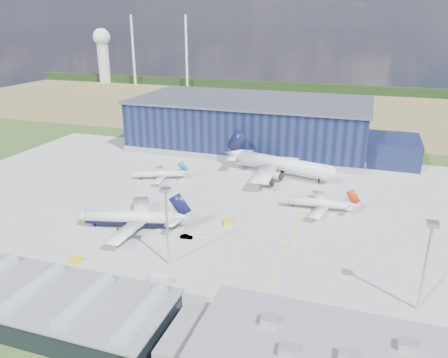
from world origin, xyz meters
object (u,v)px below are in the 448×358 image
gse_tug_b (76,260)px  car_a (253,323)px  airliner_navy (129,211)px  light_mast_east (428,252)px  hangar (256,126)px  gse_cart_b (260,166)px  light_mast_center (167,214)px  airliner_red (318,199)px  gse_van_a (159,280)px  gse_tug_a (228,222)px  gse_van_b (349,202)px  airliner_regional (158,171)px  airliner_widebody (283,157)px  car_b (186,237)px  gse_cart_a (267,181)px

gse_tug_b → car_a: (54.70, -10.30, -0.20)m
airliner_navy → light_mast_east: bearing=155.3°
hangar → gse_cart_b: 36.15m
light_mast_center → airliner_red: light_mast_center is taller
gse_van_a → car_a: gse_van_a is taller
car_a → gse_tug_a: bearing=20.1°
light_mast_center → gse_van_b: bearing=52.4°
airliner_regional → gse_cart_b: size_ratio=7.78×
airliner_red → gse_van_b: airliner_red is taller
hangar → airliner_widebody: bearing=-61.4°
airliner_widebody → gse_tug_a: bearing=-84.5°
gse_van_a → car_b: gse_van_a is taller
gse_cart_a → airliner_red: bearing=-42.6°
light_mast_east → airliner_regional: 117.38m
gse_tug_a → gse_cart_a: 44.13m
gse_van_a → gse_cart_b: 101.67m
light_mast_east → airliner_red: 60.03m
airliner_widebody → gse_cart_a: 13.06m
car_a → light_mast_east: bearing=-67.3°
hangar → gse_van_a: size_ratio=28.22×
light_mast_east → car_a: (-35.75, -18.00, -14.89)m
airliner_widebody → car_b: size_ratio=13.49×
gse_cart_a → gse_van_b: size_ratio=0.65×
airliner_regional → car_b: 56.85m
airliner_regional → gse_cart_a: 46.94m
airliner_regional → gse_cart_a: airliner_regional is taller
light_mast_east → gse_van_b: bearing=108.1°
gse_tug_b → car_b: gse_tug_b is taller
gse_cart_a → gse_van_b: bearing=-21.3°
airliner_navy → gse_cart_a: bearing=-134.1°
light_mast_center → gse_tug_a: (8.02, 29.44, -14.60)m
hangar → gse_tug_a: (15.21, -95.36, -10.78)m
airliner_regional → airliner_red: bearing=148.2°
gse_van_a → car_a: 28.72m
gse_cart_b → airliner_regional: bearing=163.0°
gse_tug_a → light_mast_center: bearing=-119.7°
airliner_regional → gse_cart_a: size_ratio=7.22×
airliner_widebody → gse_cart_a: (-4.52, -9.17, -8.12)m
airliner_widebody → gse_van_a: 93.66m
light_mast_center → light_mast_east: same height
airliner_navy → car_b: 21.27m
airliner_widebody → gse_cart_a: size_ratio=16.07×
airliner_navy → airliner_widebody: airliner_widebody is taller
light_mast_east → gse_van_a: (-63.23, -9.66, -14.31)m
light_mast_center → light_mast_east: size_ratio=1.00×
gse_cart_a → gse_van_b: (34.40, -14.18, 0.45)m
light_mast_east → airliner_widebody: light_mast_east is taller
hangar → gse_cart_a: 55.65m
gse_tug_a → car_a: bearing=-80.3°
hangar → car_a: 147.80m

